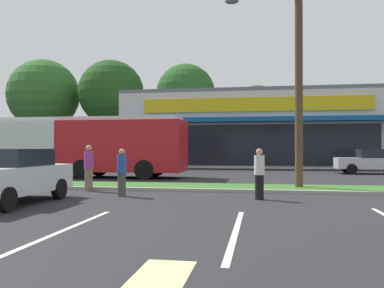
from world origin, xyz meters
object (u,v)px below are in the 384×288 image
(city_bus, at_px, (76,145))
(car_3, at_px, (8,176))
(pedestrian_near_bench, at_px, (89,168))
(utility_pole, at_px, (295,42))
(pedestrian_mid, at_px, (259,174))
(pedestrian_by_pole, at_px, (122,172))
(car_2, at_px, (372,161))

(city_bus, distance_m, car_3, 10.90)
(pedestrian_near_bench, bearing_deg, utility_pole, 110.37)
(city_bus, relative_size, pedestrian_mid, 7.70)
(car_3, xyz_separation_m, pedestrian_by_pole, (2.58, 2.32, -0.01))
(car_2, bearing_deg, car_3, 49.22)
(city_bus, xyz_separation_m, pedestrian_near_bench, (3.74, -6.72, -0.90))
(pedestrian_by_pole, xyz_separation_m, pedestrian_mid, (4.50, -0.10, 0.00))
(utility_pole, relative_size, pedestrian_by_pole, 6.74)
(car_2, height_order, pedestrian_by_pole, pedestrian_by_pole)
(car_3, bearing_deg, pedestrian_near_bench, 167.97)
(pedestrian_mid, bearing_deg, city_bus, -79.46)
(city_bus, relative_size, pedestrian_near_bench, 7.13)
(car_2, distance_m, pedestrian_by_pole, 17.86)
(car_2, xyz_separation_m, car_3, (-13.91, -16.12, 0.03))
(car_3, bearing_deg, utility_pole, 122.67)
(car_3, relative_size, pedestrian_mid, 2.74)
(pedestrian_by_pole, height_order, pedestrian_mid, pedestrian_mid)
(city_bus, bearing_deg, pedestrian_mid, 140.17)
(utility_pole, bearing_deg, pedestrian_mid, -112.99)
(car_2, bearing_deg, city_bus, 18.61)
(pedestrian_mid, bearing_deg, pedestrian_by_pole, -41.39)
(pedestrian_mid, bearing_deg, car_3, -22.66)
(city_bus, height_order, pedestrian_by_pole, city_bus)
(car_3, distance_m, pedestrian_mid, 7.42)
(utility_pole, xyz_separation_m, pedestrian_mid, (-1.35, -3.19, -4.87))
(city_bus, distance_m, pedestrian_near_bench, 7.74)
(car_3, height_order, pedestrian_near_bench, pedestrian_near_bench)
(pedestrian_by_pole, bearing_deg, car_2, 172.12)
(city_bus, distance_m, pedestrian_mid, 13.00)
(city_bus, height_order, pedestrian_near_bench, city_bus)
(pedestrian_by_pole, bearing_deg, pedestrian_mid, 120.19)
(car_2, distance_m, car_3, 21.29)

